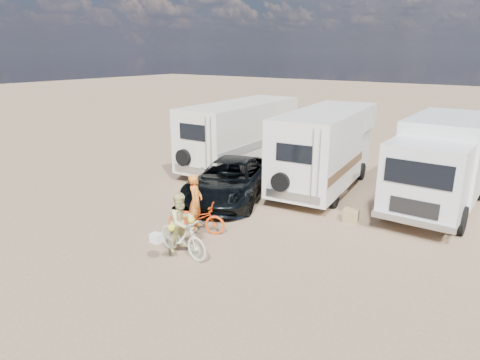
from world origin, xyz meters
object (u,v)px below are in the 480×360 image
Objects in this scene: rider_man at (196,207)px; cooler at (236,211)px; rv_left at (241,136)px; bike_man at (196,218)px; rv_main at (325,150)px; crate at (351,215)px; rider_woman at (182,228)px; box_truck at (441,165)px; dark_suv at (231,180)px; bike_woman at (182,236)px.

rider_man reaches higher than cooler.
bike_man is at bearing -67.19° from rv_left.
rv_main reaches higher than rider_man.
rider_woman is at bearing -119.51° from crate.
rv_main is at bearing 129.90° from crate.
box_truck reaches higher than rider_woman.
rv_left is at bearing 0.83° from bike_man.
bike_man is 0.37m from rider_man.
dark_suv is 10.56× the size of cooler.
crate is (3.50, 3.66, -0.28)m from bike_man.
box_truck is 3.51× the size of bike_woman.
rv_left is at bearing 101.91° from dark_suv.
box_truck is 7.40m from dark_suv.
rv_main is at bearing -10.59° from rv_left.
rv_main is 7.73m from rider_woman.
rv_main is 1.24× the size of dark_suv.
dark_suv is at bearing -173.34° from crate.
rv_left is 8.82m from box_truck.
rv_main is 4.87m from cooler.
rider_man reaches higher than bike_man.
dark_suv is 4.79m from bike_woman.
rv_left is 4.20× the size of rider_man.
bike_woman is 3.18m from cooler.
cooler is 3.81m from crate.
rv_main reaches higher than crate.
rider_man is at bearing -67.19° from rv_left.
crate is at bearing -23.33° from bike_woman.
rider_woman is at bearing 0.00° from bike_woman.
rider_woman is at bearing -177.83° from rider_man.
rv_main is at bearing 93.73° from cooler.
cooler is at bearing -66.77° from dark_suv.
crate is (2.83, 5.00, -0.36)m from bike_woman.
dark_suv is at bearing -6.33° from bike_man.
rv_main is at bearing -35.97° from rider_man.
dark_suv is 4.60m from crate.
cooler is at bearing -138.07° from box_truck.
rv_left is at bearing 0.83° from rider_man.
rv_left is 6.40m from cooler.
rv_left reaches higher than cooler.
bike_man is at bearing -0.00° from rider_man.
rv_main is 1.01× the size of box_truck.
cooler is at bearing -30.47° from rider_man.
rv_main is at bearing -177.10° from box_truck.
bike_woman is 5.76m from crate.
box_truck is at bearing 55.15° from crate.
rv_left is 1.32× the size of dark_suv.
rv_main is 13.68× the size of crate.
rv_left is at bearing 154.09° from crate.
dark_suv is at bearing -132.30° from rv_main.
cooler is (3.49, -5.19, -1.34)m from rv_left.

